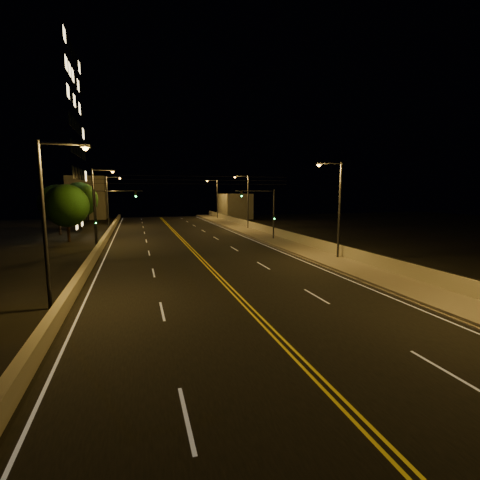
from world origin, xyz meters
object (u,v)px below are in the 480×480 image
object	(u,v)px
streetlight_1	(337,204)
streetlight_4	(49,213)
streetlight_6	(109,198)
tree_0	(67,206)
traffic_signal_left	(105,211)
tree_2	(80,200)
traffic_signal_right	(267,209)
streetlight_5	(96,201)
streetlight_3	(216,196)
tree_1	(58,203)
streetlight_2	(246,198)

from	to	relation	value
streetlight_1	streetlight_4	bearing A→B (deg)	-161.72
streetlight_6	tree_0	xyz separation A→B (m)	(-3.80, -16.73, -0.61)
tree_0	streetlight_4	bearing A→B (deg)	-82.00
traffic_signal_left	tree_2	size ratio (longest dim) A/B	0.84
streetlight_4	tree_2	world-z (taller)	streetlight_4
streetlight_6	traffic_signal_right	bearing A→B (deg)	-49.34
streetlight_1	tree_0	world-z (taller)	streetlight_1
streetlight_5	tree_0	xyz separation A→B (m)	(-3.80, 3.95, -0.61)
streetlight_3	traffic_signal_left	size ratio (longest dim) A/B	1.36
streetlight_1	tree_1	bearing A→B (deg)	134.84
streetlight_5	tree_1	world-z (taller)	streetlight_5
traffic_signal_left	streetlight_6	bearing A→B (deg)	92.65
streetlight_5	tree_1	size ratio (longest dim) A/B	1.22
tree_0	streetlight_2	bearing A→B (deg)	14.33
traffic_signal_left	streetlight_3	bearing A→B (deg)	59.79
streetlight_4	streetlight_5	xyz separation A→B (m)	(0.00, 23.11, 0.00)
streetlight_3	tree_0	world-z (taller)	streetlight_3
streetlight_4	streetlight_6	xyz separation A→B (m)	(0.00, 43.78, 0.00)
streetlight_2	tree_2	xyz separation A→B (m)	(-25.91, 9.30, -0.22)
tree_1	tree_2	distance (m)	8.10
streetlight_5	streetlight_6	bearing A→B (deg)	90.00
tree_2	traffic_signal_right	bearing A→B (deg)	-42.32
streetlight_1	tree_2	xyz separation A→B (m)	(-25.91, 35.73, -0.22)
streetlight_1	streetlight_4	distance (m)	22.56
traffic_signal_right	tree_0	bearing A→B (deg)	164.70
streetlight_3	traffic_signal_right	bearing A→B (deg)	-92.42
streetlight_4	streetlight_5	size ratio (longest dim) A/B	1.00
streetlight_5	streetlight_2	bearing A→B (deg)	25.88
streetlight_6	streetlight_5	bearing A→B (deg)	-90.00
traffic_signal_right	tree_2	world-z (taller)	tree_2
traffic_signal_right	streetlight_1	bearing A→B (deg)	-83.75
tree_1	streetlight_2	bearing A→B (deg)	-2.91
streetlight_3	streetlight_4	world-z (taller)	same
streetlight_5	traffic_signal_left	bearing A→B (deg)	-67.12
streetlight_2	traffic_signal_left	distance (m)	24.14
traffic_signal_left	tree_2	distance (m)	22.95
traffic_signal_left	tree_1	bearing A→B (deg)	117.05
streetlight_5	traffic_signal_right	bearing A→B (deg)	-7.29
streetlight_4	tree_2	size ratio (longest dim) A/B	1.14
tree_0	streetlight_5	bearing A→B (deg)	-46.05
streetlight_6	tree_1	xyz separation A→B (m)	(-6.25, -8.88, -0.56)
streetlight_5	tree_0	distance (m)	5.51
streetlight_6	tree_1	world-z (taller)	streetlight_6
streetlight_1	tree_2	size ratio (longest dim) A/B	1.14
traffic_signal_left	streetlight_4	bearing A→B (deg)	-93.00
streetlight_3	tree_0	xyz separation A→B (m)	(-25.23, -28.45, -0.61)
tree_2	traffic_signal_left	bearing A→B (deg)	-75.96
streetlight_5	traffic_signal_left	world-z (taller)	streetlight_5
streetlight_4	traffic_signal_right	bearing A→B (deg)	45.86
streetlight_1	traffic_signal_left	xyz separation A→B (m)	(-20.35, 13.48, -1.04)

